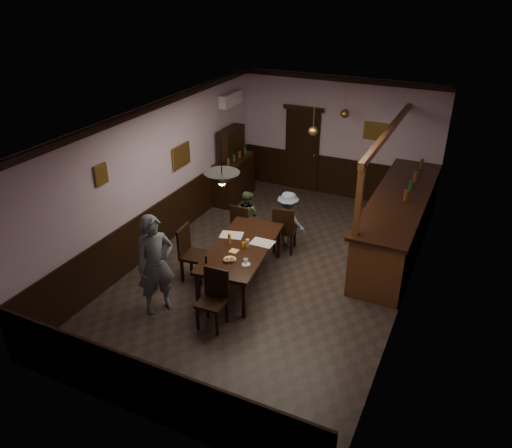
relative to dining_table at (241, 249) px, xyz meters
The scene contains 31 objects.
room 1.06m from the dining_table, 58.84° to the left, with size 5.01×8.01×3.01m.
dining_table is the anchor object (origin of this frame).
chair_far_left 1.37m from the dining_table, 116.72° to the left, with size 0.42×0.42×0.93m.
chair_far_right 1.35m from the dining_table, 76.97° to the left, with size 0.51×0.51×1.02m.
chair_near 1.32m from the dining_table, 83.00° to the right, with size 0.46×0.46×1.00m.
chair_side 0.96m from the dining_table, 161.29° to the right, with size 0.50×0.50×1.06m.
person_standing 1.64m from the dining_table, 123.28° to the right, with size 0.65×0.42×1.78m, color slate.
person_seated_left 1.62m from the dining_table, 112.94° to the left, with size 0.54×0.42×1.11m, color #485633.
person_seated_right 1.62m from the dining_table, 80.56° to the left, with size 0.79×0.45×1.22m, color slate.
newspaper_left 0.45m from the dining_table, 141.22° to the left, with size 0.42×0.30×0.01m, color silver.
newspaper_right 0.41m from the dining_table, 41.54° to the left, with size 0.42×0.30×0.01m, color silver.
napkin 0.23m from the dining_table, 100.31° to the right, with size 0.15×0.15×0.00m, color #FFD95D.
saucer 0.65m from the dining_table, 55.96° to the right, with size 0.15×0.15×0.01m, color white.
coffee_cup 0.61m from the dining_table, 55.81° to the right, with size 0.08×0.08×0.07m, color white.
pastry_plate 0.52m from the dining_table, 86.33° to the right, with size 0.22×0.22×0.01m, color white.
pastry_ring_a 0.60m from the dining_table, 88.17° to the right, with size 0.13×0.13×0.04m, color #C68C47.
pastry_ring_b 0.56m from the dining_table, 81.18° to the right, with size 0.13×0.13×0.04m, color #C68C47.
soda_can 0.15m from the dining_table, 31.59° to the right, with size 0.07×0.07×0.12m, color yellow.
beer_glass 0.29m from the dining_table, behind, with size 0.06×0.06×0.20m, color #BF721E.
water_glass 0.18m from the dining_table, 10.77° to the left, with size 0.06×0.06×0.15m, color silver.
pepper_mill 0.84m from the dining_table, 110.09° to the right, with size 0.04×0.04×0.14m, color black.
sideboard 3.73m from the dining_table, 119.93° to the left, with size 0.49×1.38×1.83m.
bar_counter 3.46m from the dining_table, 47.35° to the left, with size 1.05×4.51×2.52m.
door_back 4.58m from the dining_table, 96.91° to the left, with size 0.90×0.06×2.10m, color black.
ac_unit 4.40m from the dining_table, 120.24° to the left, with size 0.20×0.85×0.30m.
picture_left_small 2.76m from the dining_table, 154.20° to the right, with size 0.04×0.28×0.36m.
picture_left_large 2.72m from the dining_table, 146.80° to the left, with size 0.04×0.62×0.48m.
picture_back 4.84m from the dining_table, 74.60° to the left, with size 0.55×0.04×0.42m.
pendant_iron 1.87m from the dining_table, 83.25° to the right, with size 0.56×0.56×0.74m.
pendant_brass_mid 2.89m from the dining_table, 79.18° to the left, with size 0.20×0.20×0.81m.
pendant_brass_far 4.29m from the dining_table, 80.58° to the left, with size 0.20×0.20×0.81m.
Camera 1 is at (3.25, -7.55, 5.30)m, focal length 35.00 mm.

